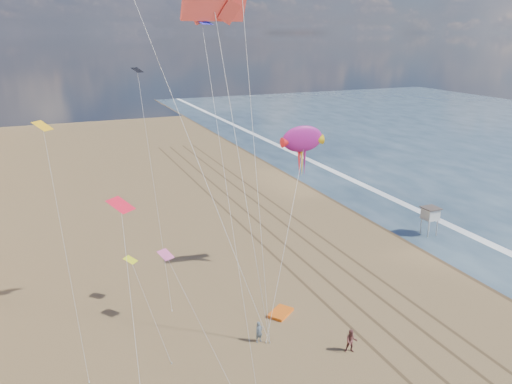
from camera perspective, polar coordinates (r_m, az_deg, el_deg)
wet_sand at (r=71.76m, az=13.96°, el=-1.77°), size 260.00×260.00×0.00m
foam at (r=74.26m, az=16.57°, el=-1.32°), size 260.00×260.00×0.00m
tracks at (r=55.52m, az=6.26°, el=-7.19°), size 7.68×120.00×0.01m
lifeguard_stand at (r=63.18m, az=19.31°, el=-2.36°), size 1.93×1.93×3.48m
grounded_kite at (r=44.58m, az=2.81°, el=-13.62°), size 2.68×2.50×0.26m
show_kite at (r=47.98m, az=5.33°, el=6.02°), size 6.41×5.81×18.57m
kite_flyer_a at (r=40.70m, az=0.35°, el=-15.70°), size 0.72×0.54×1.76m
kite_flyer_b at (r=40.22m, az=10.84°, el=-16.39°), size 1.14×1.04×1.90m
small_kites at (r=37.99m, az=-13.49°, el=4.28°), size 12.93×19.83×20.58m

